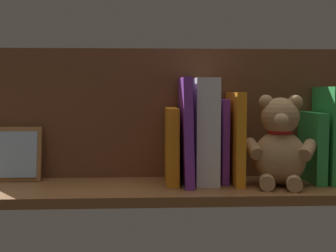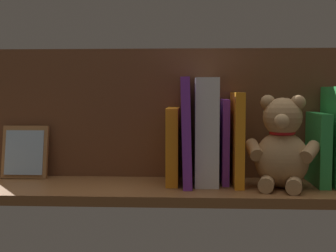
% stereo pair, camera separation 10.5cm
% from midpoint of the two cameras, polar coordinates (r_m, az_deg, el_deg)
% --- Properties ---
extents(ground_plane, '(0.96, 0.25, 0.02)m').
position_cam_midpoint_polar(ground_plane, '(1.07, -2.83, -8.02)').
color(ground_plane, brown).
extents(shelf_back_panel, '(0.96, 0.02, 0.33)m').
position_cam_midpoint_polar(shelf_back_panel, '(1.15, -2.87, 1.61)').
color(shelf_back_panel, brown).
rests_on(shelf_back_panel, ground_plane).
extents(book_0, '(0.01, 0.14, 0.19)m').
position_cam_midpoint_polar(book_0, '(1.15, 17.77, -1.96)').
color(book_0, '#B23F72').
rests_on(book_0, ground_plane).
extents(book_1, '(0.02, 0.14, 0.23)m').
position_cam_midpoint_polar(book_1, '(1.14, 16.72, -1.04)').
color(book_1, green).
rests_on(book_1, ground_plane).
extents(book_2, '(0.03, 0.14, 0.17)m').
position_cam_midpoint_polar(book_2, '(1.13, 15.24, -2.58)').
color(book_2, green).
rests_on(book_2, ground_plane).
extents(teddy_bear, '(0.17, 0.15, 0.21)m').
position_cam_midpoint_polar(teddy_bear, '(1.06, 11.23, -2.49)').
color(teddy_bear, tan).
rests_on(teddy_bear, ground_plane).
extents(book_3, '(0.02, 0.15, 0.22)m').
position_cam_midpoint_polar(book_3, '(1.08, 5.73, -1.50)').
color(book_3, orange).
rests_on(book_3, ground_plane).
extents(book_4, '(0.02, 0.11, 0.20)m').
position_cam_midpoint_polar(book_4, '(1.10, 4.15, -1.85)').
color(book_4, purple).
rests_on(book_4, ground_plane).
extents(dictionary_thick_white, '(0.05, 0.13, 0.25)m').
position_cam_midpoint_polar(dictionary_thick_white, '(1.08, 1.91, -0.61)').
color(dictionary_thick_white, white).
rests_on(dictionary_thick_white, ground_plane).
extents(book_5, '(0.03, 0.16, 0.25)m').
position_cam_midpoint_polar(book_5, '(1.06, -0.52, -0.65)').
color(book_5, purple).
rests_on(book_5, ground_plane).
extents(book_6, '(0.03, 0.13, 0.18)m').
position_cam_midpoint_polar(book_6, '(1.08, -2.31, -2.47)').
color(book_6, orange).
rests_on(book_6, ground_plane).
extents(picture_frame_leaning, '(0.12, 0.04, 0.13)m').
position_cam_midpoint_polar(picture_frame_leaning, '(1.18, -20.92, -3.36)').
color(picture_frame_leaning, '#9E6B3D').
rests_on(picture_frame_leaning, ground_plane).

